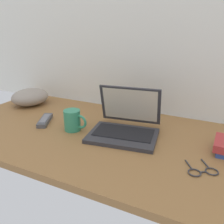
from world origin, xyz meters
TOP-DOWN VIEW (x-y plane):
  - desk at (0.00, 0.00)m, footprint 1.60×0.76m
  - laptop at (0.10, 0.05)m, footprint 0.34×0.32m
  - coffee_mug at (-0.15, -0.02)m, footprint 0.12×0.08m
  - remote_control_near at (-0.34, -0.01)m, footprint 0.11×0.16m
  - eyeglasses at (0.47, -0.12)m, footprint 0.13×0.14m
  - cushion at (-0.62, 0.18)m, footprint 0.27×0.29m

SIDE VIEW (x-z plane):
  - desk at x=0.00m, z-range 0.00..0.03m
  - eyeglasses at x=0.47m, z-range 0.03..0.04m
  - remote_control_near at x=-0.34m, z-range 0.03..0.05m
  - laptop at x=0.10m, z-range -0.03..0.18m
  - cushion at x=-0.62m, z-range 0.03..0.13m
  - coffee_mug at x=-0.15m, z-range 0.03..0.13m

